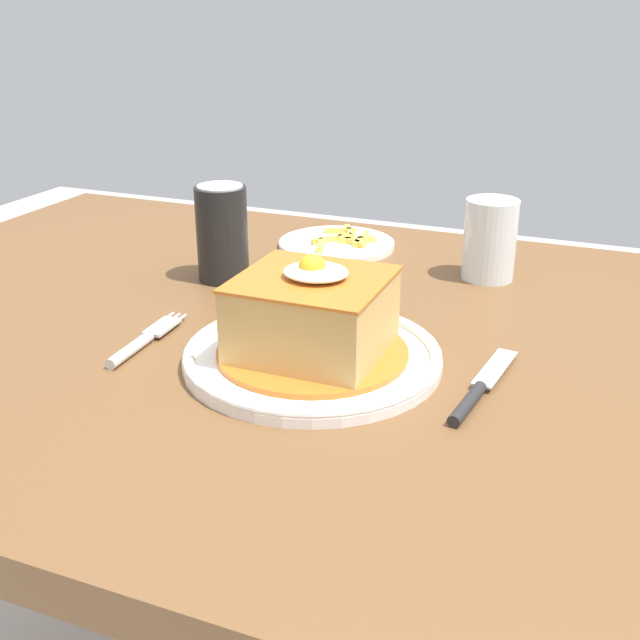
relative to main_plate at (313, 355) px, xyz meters
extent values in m
cube|color=brown|center=(0.05, 0.08, -0.03)|extent=(1.45, 0.86, 0.04)
cylinder|color=brown|center=(-0.60, 0.43, -0.40)|extent=(0.07, 0.07, 0.70)
cylinder|color=white|center=(0.00, 0.00, 0.00)|extent=(0.26, 0.26, 0.01)
torus|color=white|center=(0.00, 0.00, 0.00)|extent=(0.26, 0.26, 0.01)
cylinder|color=#C66B23|center=(0.00, 0.00, 0.00)|extent=(0.19, 0.19, 0.01)
cube|color=tan|center=(0.00, 0.00, 0.04)|extent=(0.14, 0.13, 0.07)
cube|color=#C66B23|center=(0.00, 0.00, 0.08)|extent=(0.14, 0.14, 0.00)
ellipsoid|color=white|center=(0.00, 0.00, 0.09)|extent=(0.06, 0.06, 0.01)
sphere|color=yellow|center=(0.00, 0.00, 0.09)|extent=(0.03, 0.03, 0.03)
cylinder|color=silver|center=(-0.18, -0.05, 0.00)|extent=(0.02, 0.08, 0.01)
cube|color=silver|center=(-0.19, 0.01, 0.00)|extent=(0.02, 0.05, 0.00)
cylinder|color=silver|center=(-0.18, 0.04, 0.00)|extent=(0.00, 0.03, 0.00)
cylinder|color=silver|center=(-0.19, 0.04, 0.00)|extent=(0.00, 0.03, 0.00)
cylinder|color=silver|center=(-0.19, 0.04, 0.00)|extent=(0.00, 0.03, 0.00)
cylinder|color=#262628|center=(0.17, -0.03, 0.00)|extent=(0.02, 0.08, 0.01)
cube|color=silver|center=(0.18, 0.05, 0.00)|extent=(0.03, 0.09, 0.00)
cylinder|color=black|center=(-0.21, 0.19, 0.05)|extent=(0.07, 0.07, 0.12)
cylinder|color=silver|center=(-0.21, 0.19, 0.11)|extent=(0.06, 0.06, 0.00)
cylinder|color=silver|center=(0.11, 0.32, 0.02)|extent=(0.06, 0.06, 0.06)
cylinder|color=silver|center=(0.11, 0.32, 0.04)|extent=(0.07, 0.07, 0.10)
cylinder|color=white|center=(-0.12, 0.37, 0.00)|extent=(0.17, 0.17, 0.01)
cube|color=#EAC64C|center=(-0.12, 0.37, 0.00)|extent=(0.05, 0.06, 0.01)
cube|color=#EAC64C|center=(-0.13, 0.34, 0.00)|extent=(0.02, 0.05, 0.01)
cube|color=#EAC64C|center=(-0.08, 0.39, 0.00)|extent=(0.01, 0.07, 0.01)
cube|color=#EAC64C|center=(-0.09, 0.38, 0.00)|extent=(0.05, 0.03, 0.01)
cube|color=#EAC64C|center=(-0.11, 0.42, 0.00)|extent=(0.03, 0.05, 0.01)
cube|color=#EAC64C|center=(-0.13, 0.42, 0.00)|extent=(0.05, 0.03, 0.01)
cube|color=#EAC64C|center=(-0.09, 0.37, 0.00)|extent=(0.05, 0.03, 0.01)
camera|label=1|loc=(0.28, -0.66, 0.34)|focal=43.80mm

